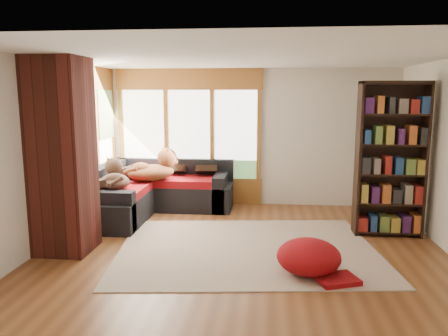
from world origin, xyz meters
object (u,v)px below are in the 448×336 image
(sectional_sofa, at_px, (141,195))
(dog_brindle, at_px, (114,179))
(area_rug, at_px, (247,249))
(bookshelf, at_px, (391,160))
(brick_chimney, at_px, (62,157))
(pouf, at_px, (309,256))
(dog_tan, at_px, (155,170))

(sectional_sofa, xyz_separation_m, dog_brindle, (-0.21, -0.77, 0.45))
(sectional_sofa, bearing_deg, area_rug, -45.04)
(area_rug, xyz_separation_m, bookshelf, (2.08, 0.85, 1.15))
(brick_chimney, relative_size, pouf, 3.40)
(brick_chimney, distance_m, dog_tan, 2.22)
(dog_brindle, bearing_deg, sectional_sofa, -36.91)
(area_rug, bearing_deg, pouf, -44.30)
(brick_chimney, distance_m, dog_brindle, 1.41)
(area_rug, distance_m, dog_brindle, 2.55)
(dog_tan, relative_size, dog_brindle, 1.16)
(brick_chimney, xyz_separation_m, dog_tan, (0.71, 2.04, -0.51))
(sectional_sofa, relative_size, area_rug, 0.63)
(pouf, bearing_deg, area_rug, 135.70)
(area_rug, xyz_separation_m, dog_brindle, (-2.23, 1.00, 0.74))
(sectional_sofa, xyz_separation_m, bookshelf, (4.09, -0.92, 0.85))
(sectional_sofa, bearing_deg, dog_brindle, -109.35)
(bookshelf, bearing_deg, dog_brindle, 177.92)
(bookshelf, xyz_separation_m, dog_brindle, (-4.31, 0.16, -0.41))
(pouf, distance_m, dog_brindle, 3.51)
(brick_chimney, bearing_deg, pouf, -8.31)
(area_rug, height_order, bookshelf, bookshelf)
(pouf, height_order, dog_tan, dog_tan)
(sectional_sofa, xyz_separation_m, dog_tan, (0.26, -0.00, 0.48))
(brick_chimney, height_order, area_rug, brick_chimney)
(sectional_sofa, relative_size, bookshelf, 0.95)
(brick_chimney, xyz_separation_m, sectional_sofa, (0.45, 2.05, -1.00))
(sectional_sofa, bearing_deg, brick_chimney, -106.00)
(area_rug, distance_m, dog_tan, 2.60)
(sectional_sofa, distance_m, bookshelf, 4.28)
(brick_chimney, xyz_separation_m, area_rug, (2.46, 0.28, -1.29))
(sectional_sofa, relative_size, pouf, 2.88)
(bookshelf, relative_size, dog_brindle, 2.64)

